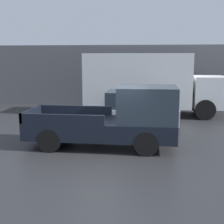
{
  "coord_description": "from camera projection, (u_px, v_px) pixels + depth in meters",
  "views": [
    {
      "loc": [
        1.42,
        -10.51,
        3.27
      ],
      "look_at": [
        -0.12,
        1.49,
        1.12
      ],
      "focal_mm": 50.0,
      "sensor_mm": 36.0,
      "label": 1
    }
  ],
  "objects": [
    {
      "name": "delivery_truck",
      "position": [
        147.0,
        82.0,
        17.46
      ],
      "size": [
        7.67,
        2.36,
        3.45
      ],
      "color": "white",
      "rests_on": "ground"
    },
    {
      "name": "pickup_truck",
      "position": [
        118.0,
        119.0,
        11.28
      ],
      "size": [
        5.39,
        2.05,
        2.24
      ],
      "color": "black",
      "rests_on": "ground"
    },
    {
      "name": "car",
      "position": [
        131.0,
        110.0,
        14.41
      ],
      "size": [
        4.37,
        1.99,
        1.72
      ],
      "color": "silver",
      "rests_on": "ground"
    },
    {
      "name": "ground_plane",
      "position": [
        110.0,
        151.0,
        11.01
      ],
      "size": [
        60.0,
        60.0,
        0.0
      ],
      "primitive_type": "plane",
      "color": "#2D2D30"
    },
    {
      "name": "building_wall",
      "position": [
        131.0,
        76.0,
        20.51
      ],
      "size": [
        28.0,
        0.15,
        4.03
      ],
      "color": "#56565B",
      "rests_on": "ground"
    }
  ]
}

